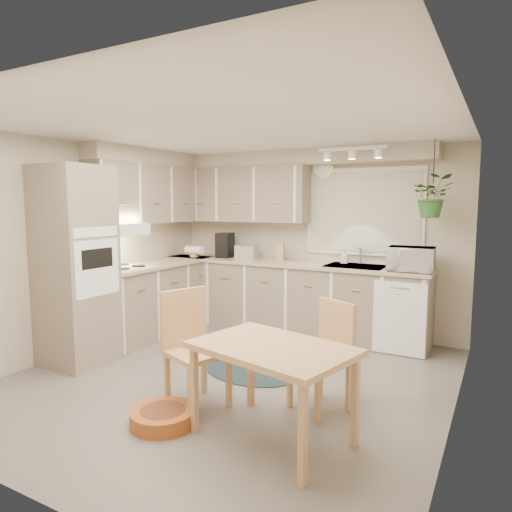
% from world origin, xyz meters
% --- Properties ---
extents(floor, '(4.20, 4.20, 0.00)m').
position_xyz_m(floor, '(0.00, 0.00, 0.00)').
color(floor, '#69645C').
rests_on(floor, ground).
extents(ceiling, '(4.20, 4.20, 0.00)m').
position_xyz_m(ceiling, '(0.00, 0.00, 2.40)').
color(ceiling, white).
rests_on(ceiling, wall_back).
extents(wall_back, '(4.00, 0.04, 2.40)m').
position_xyz_m(wall_back, '(0.00, 2.10, 1.20)').
color(wall_back, '#C0B49E').
rests_on(wall_back, floor).
extents(wall_front, '(4.00, 0.04, 2.40)m').
position_xyz_m(wall_front, '(0.00, -2.10, 1.20)').
color(wall_front, '#C0B49E').
rests_on(wall_front, floor).
extents(wall_left, '(0.04, 4.20, 2.40)m').
position_xyz_m(wall_left, '(-2.00, 0.00, 1.20)').
color(wall_left, '#C0B49E').
rests_on(wall_left, floor).
extents(wall_right, '(0.04, 4.20, 2.40)m').
position_xyz_m(wall_right, '(2.00, 0.00, 1.20)').
color(wall_right, '#C0B49E').
rests_on(wall_right, floor).
extents(base_cab_left, '(0.60, 1.85, 0.90)m').
position_xyz_m(base_cab_left, '(-1.70, 0.88, 0.45)').
color(base_cab_left, gray).
rests_on(base_cab_left, floor).
extents(base_cab_back, '(3.60, 0.60, 0.90)m').
position_xyz_m(base_cab_back, '(-0.20, 1.80, 0.45)').
color(base_cab_back, gray).
rests_on(base_cab_back, floor).
extents(counter_left, '(0.64, 1.89, 0.04)m').
position_xyz_m(counter_left, '(-1.69, 0.88, 0.92)').
color(counter_left, tan).
rests_on(counter_left, base_cab_left).
extents(counter_back, '(3.64, 0.64, 0.04)m').
position_xyz_m(counter_back, '(-0.20, 1.79, 0.92)').
color(counter_back, tan).
rests_on(counter_back, base_cab_back).
extents(oven_stack, '(0.65, 0.65, 2.10)m').
position_xyz_m(oven_stack, '(-1.68, -0.38, 1.05)').
color(oven_stack, gray).
rests_on(oven_stack, floor).
extents(wall_oven_face, '(0.02, 0.56, 0.58)m').
position_xyz_m(wall_oven_face, '(-1.35, -0.38, 1.05)').
color(wall_oven_face, white).
rests_on(wall_oven_face, oven_stack).
extents(upper_cab_left, '(0.35, 2.00, 0.75)m').
position_xyz_m(upper_cab_left, '(-1.82, 1.00, 1.83)').
color(upper_cab_left, gray).
rests_on(upper_cab_left, wall_left).
extents(upper_cab_back, '(2.00, 0.35, 0.75)m').
position_xyz_m(upper_cab_back, '(-1.00, 1.93, 1.83)').
color(upper_cab_back, gray).
rests_on(upper_cab_back, wall_back).
extents(soffit_left, '(0.30, 2.00, 0.20)m').
position_xyz_m(soffit_left, '(-1.85, 1.00, 2.30)').
color(soffit_left, '#C0B49E').
rests_on(soffit_left, wall_left).
extents(soffit_back, '(3.60, 0.30, 0.20)m').
position_xyz_m(soffit_back, '(-0.20, 1.95, 2.30)').
color(soffit_back, '#C0B49E').
rests_on(soffit_back, wall_back).
extents(cooktop, '(0.52, 0.58, 0.02)m').
position_xyz_m(cooktop, '(-1.68, 0.30, 0.94)').
color(cooktop, white).
rests_on(cooktop, counter_left).
extents(range_hood, '(0.40, 0.60, 0.14)m').
position_xyz_m(range_hood, '(-1.70, 0.30, 1.40)').
color(range_hood, white).
rests_on(range_hood, upper_cab_left).
extents(window_blinds, '(1.40, 0.02, 1.00)m').
position_xyz_m(window_blinds, '(0.70, 2.07, 1.60)').
color(window_blinds, beige).
rests_on(window_blinds, wall_back).
extents(window_frame, '(1.50, 0.02, 1.10)m').
position_xyz_m(window_frame, '(0.70, 2.08, 1.60)').
color(window_frame, silver).
rests_on(window_frame, wall_back).
extents(sink, '(0.70, 0.48, 0.10)m').
position_xyz_m(sink, '(0.70, 1.80, 0.90)').
color(sink, '#A0A3A8').
rests_on(sink, counter_back).
extents(dishwasher_front, '(0.58, 0.02, 0.83)m').
position_xyz_m(dishwasher_front, '(1.30, 1.49, 0.42)').
color(dishwasher_front, white).
rests_on(dishwasher_front, base_cab_back).
extents(track_light_bar, '(0.80, 0.04, 0.04)m').
position_xyz_m(track_light_bar, '(0.70, 1.55, 2.33)').
color(track_light_bar, white).
rests_on(track_light_bar, ceiling).
extents(wall_clock, '(0.30, 0.03, 0.30)m').
position_xyz_m(wall_clock, '(0.15, 2.07, 2.18)').
color(wall_clock, '#E4BF50').
rests_on(wall_clock, wall_back).
extents(dining_table, '(1.26, 0.98, 0.70)m').
position_xyz_m(dining_table, '(0.88, -0.81, 0.35)').
color(dining_table, tan).
rests_on(dining_table, floor).
extents(chair_left, '(0.59, 0.59, 0.98)m').
position_xyz_m(chair_left, '(0.08, -0.63, 0.49)').
color(chair_left, tan).
rests_on(chair_left, floor).
extents(chair_back, '(0.56, 0.56, 0.90)m').
position_xyz_m(chair_back, '(1.00, -0.19, 0.45)').
color(chair_back, tan).
rests_on(chair_back, floor).
extents(braided_rug, '(1.23, 1.02, 0.01)m').
position_xyz_m(braided_rug, '(0.07, 0.31, 0.01)').
color(braided_rug, black).
rests_on(braided_rug, floor).
extents(pet_bed, '(0.57, 0.57, 0.12)m').
position_xyz_m(pet_bed, '(0.04, -1.03, 0.06)').
color(pet_bed, '#A75E21').
rests_on(pet_bed, floor).
extents(microwave, '(0.52, 0.31, 0.34)m').
position_xyz_m(microwave, '(1.37, 1.70, 1.11)').
color(microwave, white).
rests_on(microwave, counter_back).
extents(soap_bottle, '(0.11, 0.19, 0.08)m').
position_xyz_m(soap_bottle, '(0.51, 1.95, 0.98)').
color(soap_bottle, white).
rests_on(soap_bottle, counter_back).
extents(hanging_plant, '(0.51, 0.55, 0.37)m').
position_xyz_m(hanging_plant, '(1.57, 1.70, 1.73)').
color(hanging_plant, '#2D5F26').
rests_on(hanging_plant, ceiling).
extents(coffee_maker, '(0.22, 0.26, 0.35)m').
position_xyz_m(coffee_maker, '(-1.20, 1.80, 1.11)').
color(coffee_maker, black).
rests_on(coffee_maker, counter_back).
extents(toaster, '(0.31, 0.18, 0.18)m').
position_xyz_m(toaster, '(-0.85, 1.82, 1.03)').
color(toaster, '#A0A3A8').
rests_on(toaster, counter_back).
extents(knife_block, '(0.13, 0.13, 0.24)m').
position_xyz_m(knife_block, '(-0.35, 1.85, 1.06)').
color(knife_block, tan).
rests_on(knife_block, counter_back).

